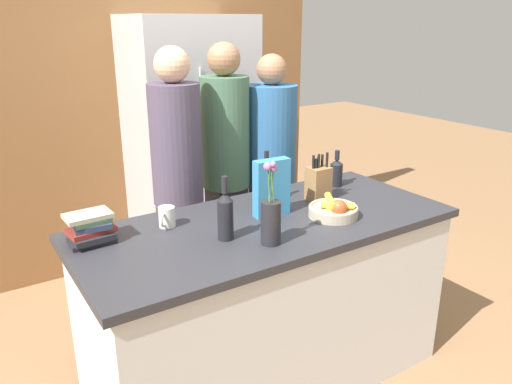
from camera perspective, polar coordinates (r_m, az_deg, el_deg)
ground_plane at (r=2.90m, az=1.16°, el=-20.13°), size 14.00×14.00×0.00m
kitchen_island at (r=2.63m, az=1.23°, el=-12.44°), size 1.86×0.81×0.91m
back_wall_wood at (r=3.90m, az=-13.89°, el=10.68°), size 3.06×0.12×2.60m
refrigerator at (r=3.75m, az=-7.36°, el=5.05°), size 0.85×0.62×1.87m
fruit_bowl at (r=2.50m, az=8.87°, el=-1.98°), size 0.25×0.25×0.10m
knife_block at (r=2.71m, az=7.14°, el=1.07°), size 0.11×0.10×0.26m
flower_vase at (r=2.15m, az=1.71°, el=-2.99°), size 0.09×0.09×0.38m
cereal_box at (r=2.46m, az=1.79°, el=0.50°), size 0.19×0.07×0.29m
coffee_mug at (r=2.38m, az=-10.18°, el=-2.83°), size 0.10×0.10×0.10m
book_stack at (r=2.29m, az=-18.36°, el=-4.00°), size 0.21×0.16×0.14m
bottle_oil at (r=2.64m, az=1.20°, el=1.12°), size 0.06×0.06×0.28m
bottle_vinegar at (r=2.20m, az=-3.53°, el=-2.61°), size 0.07×0.07×0.29m
bottle_wine at (r=2.96m, az=9.17°, el=2.28°), size 0.07×0.07×0.21m
person_at_sink at (r=2.92m, az=-8.93°, el=1.76°), size 0.29×0.29×1.70m
person_in_blue at (r=3.17m, az=-3.46°, el=3.37°), size 0.30×0.30×1.71m
person_in_red_tee at (r=3.30m, az=1.70°, el=3.05°), size 0.33×0.33×1.64m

